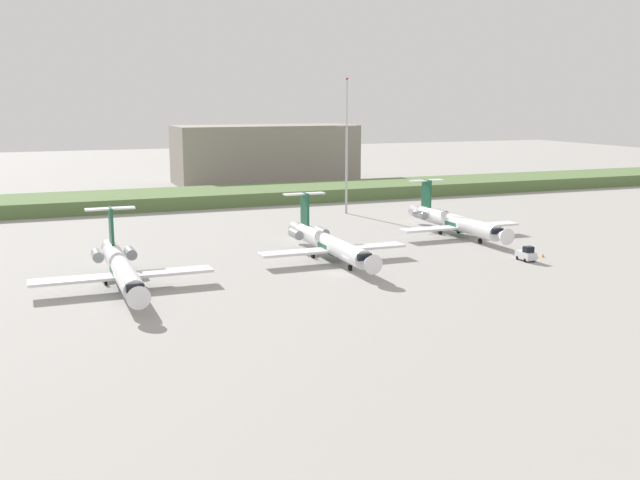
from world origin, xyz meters
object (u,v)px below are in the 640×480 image
at_px(regional_jet_nearest, 121,268).
at_px(regional_jet_third, 455,222).
at_px(safety_cone_mid_marker, 543,255).
at_px(regional_jet_second, 329,243).
at_px(antenna_mast, 347,159).
at_px(baggage_tug, 526,254).
at_px(safety_cone_front_marker, 523,257).

xyz_separation_m(regional_jet_nearest, regional_jet_third, (59.77, 16.04, 0.00)).
relative_size(regional_jet_nearest, safety_cone_mid_marker, 56.36).
height_order(regional_jet_second, regional_jet_third, same).
height_order(regional_jet_second, antenna_mast, antenna_mast).
xyz_separation_m(regional_jet_third, baggage_tug, (-1.24, -22.16, -1.53)).
relative_size(antenna_mast, baggage_tug, 8.87).
bearing_deg(regional_jet_nearest, regional_jet_second, 10.30).
xyz_separation_m(regional_jet_second, regional_jet_third, (28.52, 10.37, 0.00)).
bearing_deg(regional_jet_nearest, regional_jet_third, 15.02).
distance_m(antenna_mast, safety_cone_front_marker, 53.86).
height_order(regional_jet_third, safety_cone_front_marker, regional_jet_third).
bearing_deg(baggage_tug, regional_jet_third, 86.80).
height_order(regional_jet_nearest, safety_cone_mid_marker, regional_jet_nearest).
height_order(baggage_tug, safety_cone_mid_marker, baggage_tug).
xyz_separation_m(regional_jet_nearest, safety_cone_mid_marker, (62.65, -4.84, -2.26)).
bearing_deg(safety_cone_front_marker, safety_cone_mid_marker, 0.20).
height_order(regional_jet_nearest, antenna_mast, antenna_mast).
relative_size(regional_jet_second, baggage_tug, 9.69).
distance_m(regional_jet_nearest, regional_jet_second, 31.77).
bearing_deg(antenna_mast, safety_cone_mid_marker, -78.76).
distance_m(antenna_mast, baggage_tug, 54.89).
xyz_separation_m(regional_jet_second, safety_cone_mid_marker, (31.40, -10.52, -2.26)).
bearing_deg(regional_jet_second, regional_jet_nearest, -169.70).
xyz_separation_m(regional_jet_second, antenna_mast, (21.02, 41.68, 9.16)).
bearing_deg(regional_jet_third, antenna_mast, 103.46).
bearing_deg(baggage_tug, regional_jet_second, 156.63).
bearing_deg(baggage_tug, antenna_mast, 96.67).
xyz_separation_m(baggage_tug, safety_cone_mid_marker, (4.12, 1.27, -0.73)).
xyz_separation_m(regional_jet_third, safety_cone_mid_marker, (2.88, -20.88, -2.26)).
bearing_deg(regional_jet_nearest, baggage_tug, -5.96).
relative_size(regional_jet_second, safety_cone_front_marker, 56.36).
distance_m(regional_jet_nearest, antenna_mast, 71.13).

